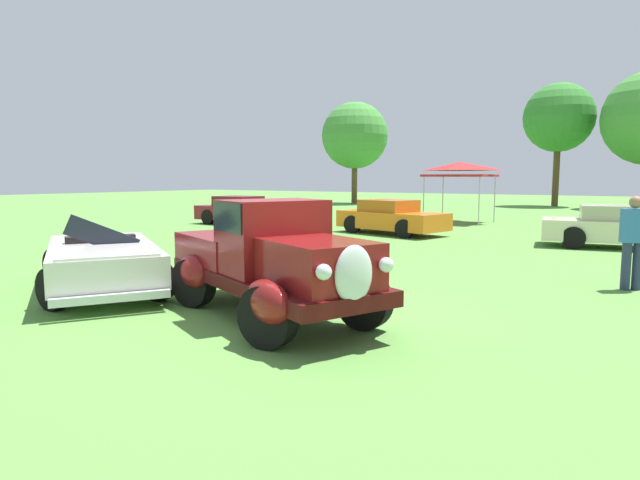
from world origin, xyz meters
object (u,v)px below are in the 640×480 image
object	(u,v)px
neighbor_convertible	(103,259)
show_car_cream	(621,227)
show_car_burgundy	(240,211)
show_car_orange	(391,217)
canopy_tent_left_field	(461,168)
feature_pickup_truck	(271,258)
spectator_far_side	(633,239)

from	to	relation	value
neighbor_convertible	show_car_cream	world-z (taller)	neighbor_convertible
show_car_burgundy	show_car_cream	xyz separation A→B (m)	(14.36, -0.10, 0.00)
show_car_orange	canopy_tent_left_field	size ratio (longest dim) A/B	1.57
show_car_cream	neighbor_convertible	bearing A→B (deg)	-122.10
show_car_orange	show_car_burgundy	bearing A→B (deg)	179.44
show_car_cream	canopy_tent_left_field	distance (m)	9.38
feature_pickup_truck	show_car_cream	world-z (taller)	feature_pickup_truck
spectator_far_side	show_car_cream	bearing A→B (deg)	94.86
show_car_burgundy	spectator_far_side	distance (m)	16.30
feature_pickup_truck	spectator_far_side	xyz separation A→B (m)	(4.31, 4.97, 0.05)
neighbor_convertible	show_car_burgundy	world-z (taller)	neighbor_convertible
neighbor_convertible	feature_pickup_truck	bearing A→B (deg)	3.49
show_car_cream	canopy_tent_left_field	size ratio (longest dim) A/B	1.64
feature_pickup_truck	show_car_burgundy	distance (m)	15.68
spectator_far_side	canopy_tent_left_field	distance (m)	14.75
feature_pickup_truck	show_car_cream	bearing A→B (deg)	71.83
feature_pickup_truck	canopy_tent_left_field	xyz separation A→B (m)	(-2.99, 17.70, 1.56)
show_car_burgundy	show_car_cream	world-z (taller)	same
show_car_burgundy	spectator_far_side	bearing A→B (deg)	-23.82
neighbor_convertible	show_car_orange	bearing A→B (deg)	89.58
show_car_orange	feature_pickup_truck	bearing A→B (deg)	-73.16
feature_pickup_truck	show_car_orange	distance (m)	12.00
canopy_tent_left_field	feature_pickup_truck	bearing A→B (deg)	-80.40
feature_pickup_truck	show_car_orange	bearing A→B (deg)	106.84
neighbor_convertible	show_car_cream	bearing A→B (deg)	57.90
show_car_burgundy	show_car_orange	size ratio (longest dim) A/B	0.95
canopy_tent_left_field	spectator_far_side	bearing A→B (deg)	-60.14
spectator_far_side	canopy_tent_left_field	size ratio (longest dim) A/B	0.62
spectator_far_side	canopy_tent_left_field	world-z (taller)	canopy_tent_left_field
feature_pickup_truck	show_car_cream	size ratio (longest dim) A/B	0.98
spectator_far_side	canopy_tent_left_field	bearing A→B (deg)	119.86
show_car_cream	feature_pickup_truck	bearing A→B (deg)	-108.17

